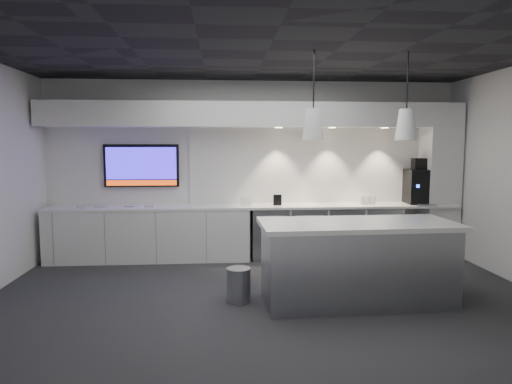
{
  "coord_description": "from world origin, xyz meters",
  "views": [
    {
      "loc": [
        -0.54,
        -5.39,
        1.92
      ],
      "look_at": [
        -0.06,
        1.1,
        1.24
      ],
      "focal_mm": 32.0,
      "sensor_mm": 36.0,
      "label": 1
    }
  ],
  "objects": [
    {
      "name": "floor",
      "position": [
        0.0,
        0.0,
        0.0
      ],
      "size": [
        7.0,
        7.0,
        0.0
      ],
      "primitive_type": "plane",
      "color": "#2B2B2E",
      "rests_on": "ground"
    },
    {
      "name": "ceiling",
      "position": [
        0.0,
        0.0,
        3.0
      ],
      "size": [
        7.0,
        7.0,
        0.0
      ],
      "primitive_type": "plane",
      "rotation": [
        3.14,
        0.0,
        0.0
      ],
      "color": "black",
      "rests_on": "wall_back"
    },
    {
      "name": "wall_back",
      "position": [
        0.0,
        2.5,
        1.5
      ],
      "size": [
        7.0,
        0.0,
        7.0
      ],
      "primitive_type": "plane",
      "rotation": [
        1.57,
        0.0,
        0.0
      ],
      "color": "white",
      "rests_on": "floor"
    },
    {
      "name": "wall_front",
      "position": [
        0.0,
        -2.5,
        1.5
      ],
      "size": [
        7.0,
        0.0,
        7.0
      ],
      "primitive_type": "plane",
      "rotation": [
        -1.57,
        0.0,
        0.0
      ],
      "color": "white",
      "rests_on": "floor"
    },
    {
      "name": "back_counter",
      "position": [
        0.0,
        2.17,
        0.88
      ],
      "size": [
        6.8,
        0.65,
        0.04
      ],
      "primitive_type": "cube",
      "color": "white",
      "rests_on": "left_base_cabinets"
    },
    {
      "name": "left_base_cabinets",
      "position": [
        -1.75,
        2.17,
        0.43
      ],
      "size": [
        3.3,
        0.63,
        0.86
      ],
      "primitive_type": "cube",
      "color": "white",
      "rests_on": "floor"
    },
    {
      "name": "fridge_unit_a",
      "position": [
        0.25,
        2.17,
        0.42
      ],
      "size": [
        0.6,
        0.61,
        0.85
      ],
      "primitive_type": "cube",
      "color": "#92959A",
      "rests_on": "floor"
    },
    {
      "name": "fridge_unit_b",
      "position": [
        0.88,
        2.17,
        0.42
      ],
      "size": [
        0.6,
        0.61,
        0.85
      ],
      "primitive_type": "cube",
      "color": "#92959A",
      "rests_on": "floor"
    },
    {
      "name": "fridge_unit_c",
      "position": [
        1.51,
        2.17,
        0.42
      ],
      "size": [
        0.6,
        0.61,
        0.85
      ],
      "primitive_type": "cube",
      "color": "#92959A",
      "rests_on": "floor"
    },
    {
      "name": "fridge_unit_d",
      "position": [
        2.14,
        2.17,
        0.42
      ],
      "size": [
        0.6,
        0.61,
        0.85
      ],
      "primitive_type": "cube",
      "color": "#92959A",
      "rests_on": "floor"
    },
    {
      "name": "backsplash",
      "position": [
        1.2,
        2.48,
        1.55
      ],
      "size": [
        4.6,
        0.03,
        1.3
      ],
      "primitive_type": "cube",
      "color": "white",
      "rests_on": "wall_back"
    },
    {
      "name": "soffit",
      "position": [
        0.0,
        2.2,
        2.4
      ],
      "size": [
        6.9,
        0.6,
        0.4
      ],
      "primitive_type": "cube",
      "color": "white",
      "rests_on": "wall_back"
    },
    {
      "name": "column",
      "position": [
        3.2,
        2.2,
        1.3
      ],
      "size": [
        0.55,
        0.55,
        2.6
      ],
      "primitive_type": "cube",
      "color": "white",
      "rests_on": "floor"
    },
    {
      "name": "wall_tv",
      "position": [
        -1.9,
        2.45,
        1.56
      ],
      "size": [
        1.25,
        0.07,
        0.72
      ],
      "color": "black",
      "rests_on": "wall_back"
    },
    {
      "name": "island",
      "position": [
        1.08,
        -0.09,
        0.5
      ],
      "size": [
        2.37,
        1.08,
        0.99
      ],
      "rotation": [
        0.0,
        0.0,
        0.03
      ],
      "color": "#92959A",
      "rests_on": "floor"
    },
    {
      "name": "bin",
      "position": [
        -0.35,
        0.03,
        0.21
      ],
      "size": [
        0.38,
        0.38,
        0.42
      ],
      "primitive_type": "cylinder",
      "rotation": [
        0.0,
        0.0,
        -0.34
      ],
      "color": "#92959A",
      "rests_on": "floor"
    },
    {
      "name": "coffee_machine",
      "position": [
        2.85,
        2.2,
        1.22
      ],
      "size": [
        0.47,
        0.63,
        0.78
      ],
      "rotation": [
        0.0,
        0.0,
        -0.08
      ],
      "color": "black",
      "rests_on": "back_counter"
    },
    {
      "name": "sign_black",
      "position": [
        0.38,
        2.14,
        0.99
      ],
      "size": [
        0.14,
        0.02,
        0.18
      ],
      "primitive_type": "cube",
      "rotation": [
        0.0,
        0.0,
        0.03
      ],
      "color": "black",
      "rests_on": "back_counter"
    },
    {
      "name": "sign_white",
      "position": [
        -0.15,
        2.13,
        0.97
      ],
      "size": [
        0.18,
        0.04,
        0.14
      ],
      "primitive_type": "cube",
      "rotation": [
        0.0,
        0.0,
        0.09
      ],
      "color": "white",
      "rests_on": "back_counter"
    },
    {
      "name": "cup_cluster",
      "position": [
        1.93,
        2.18,
        0.97
      ],
      "size": [
        0.26,
        0.17,
        0.14
      ],
      "primitive_type": null,
      "color": "white",
      "rests_on": "back_counter"
    },
    {
      "name": "tray_a",
      "position": [
        -2.8,
        2.09,
        0.91
      ],
      "size": [
        0.17,
        0.17,
        0.02
      ],
      "primitive_type": "cube",
      "rotation": [
        0.0,
        0.0,
        0.08
      ],
      "color": "#BCBCBC",
      "rests_on": "back_counter"
    },
    {
      "name": "tray_b",
      "position": [
        -2.52,
        2.16,
        0.91
      ],
      "size": [
        0.17,
        0.17,
        0.02
      ],
      "primitive_type": "cube",
      "rotation": [
        0.0,
        0.0,
        -0.04
      ],
      "color": "#BCBCBC",
      "rests_on": "back_counter"
    },
    {
      "name": "tray_c",
      "position": [
        -2.03,
        2.13,
        0.91
      ],
      "size": [
        0.2,
        0.2,
        0.02
      ],
      "primitive_type": "cube",
      "rotation": [
        0.0,
        0.0,
        -0.26
      ],
      "color": "#BCBCBC",
      "rests_on": "back_counter"
    },
    {
      "name": "tray_d",
      "position": [
        -1.74,
        2.1,
        0.91
      ],
      "size": [
        0.18,
        0.18,
        0.02
      ],
      "primitive_type": "cube",
      "rotation": [
        0.0,
        0.0,
        0.13
      ],
      "color": "#BCBCBC",
      "rests_on": "back_counter"
    },
    {
      "name": "pendant_left",
      "position": [
        0.52,
        -0.09,
        2.15
      ],
      "size": [
        0.26,
        0.26,
        1.07
      ],
      "color": "white",
      "rests_on": "ceiling"
    },
    {
      "name": "pendant_right",
      "position": [
        1.64,
        -0.09,
        2.15
      ],
      "size": [
        0.26,
        0.26,
        1.07
      ],
      "color": "white",
      "rests_on": "ceiling"
    }
  ]
}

